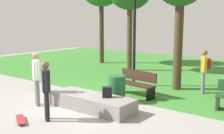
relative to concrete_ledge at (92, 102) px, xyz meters
The scene contains 11 objects.
ground_plane 0.63m from the concrete_ledge, behind, with size 28.00×28.00×0.00m, color gray.
grass_lawn 7.70m from the concrete_ledge, 94.38° to the left, with size 26.60×12.55×0.01m, color #387A2D.
concrete_ledge is the anchor object (origin of this frame).
backpack_on_ledge 0.66m from the concrete_ledge, 11.35° to the left, with size 0.28×0.20×0.32m, color black.
skater_performing_trick 1.99m from the concrete_ledge, 155.13° to the right, with size 0.39×0.33×1.73m.
skater_watching 1.68m from the concrete_ledge, 102.45° to the right, with size 0.38×0.35×1.66m.
skateboard_by_ledge 2.17m from the concrete_ledge, 111.77° to the right, with size 0.79×0.57×0.08m.
park_bench_center_lawn 2.18m from the concrete_ledge, 83.32° to the left, with size 1.65×0.69×0.91m.
lamp_post 4.23m from the concrete_ledge, 101.27° to the left, with size 0.28×0.28×4.25m.
trash_bin 1.10m from the concrete_ledge, 80.68° to the left, with size 0.59×0.59×0.91m, color #1E592D.
pedestrian_with_backpack 4.59m from the concrete_ledge, 62.71° to the left, with size 0.43×0.41×1.65m.
Camera 1 is at (6.18, -6.20, 2.73)m, focal length 44.82 mm.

